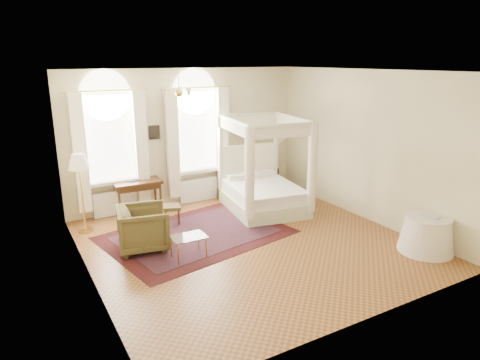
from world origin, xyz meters
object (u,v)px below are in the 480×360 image
object	(u,v)px
stool	(172,208)
floor_lamp	(79,166)
side_table	(427,234)
writing_desk	(137,186)
nightstand	(267,180)
coffee_table	(189,239)
armchair	(143,228)
canopy_bed	(264,190)

from	to	relation	value
stool	floor_lamp	distance (m)	2.11
stool	side_table	size ratio (longest dim) A/B	0.46
writing_desk	side_table	xyz separation A→B (m)	(4.11, -4.64, -0.35)
nightstand	writing_desk	distance (m)	3.60
nightstand	stool	xyz separation A→B (m)	(-3.12, -0.95, 0.03)
stool	side_table	world-z (taller)	side_table
nightstand	coffee_table	bearing A→B (deg)	-142.05
coffee_table	side_table	xyz separation A→B (m)	(4.00, -1.93, -0.04)
writing_desk	coffee_table	world-z (taller)	writing_desk
writing_desk	armchair	world-z (taller)	armchair
canopy_bed	armchair	bearing A→B (deg)	-167.24
nightstand	side_table	size ratio (longest dim) A/B	0.64
nightstand	armchair	size ratio (longest dim) A/B	0.71
canopy_bed	nightstand	world-z (taller)	canopy_bed
canopy_bed	nightstand	size ratio (longest dim) A/B	3.48
side_table	armchair	bearing A→B (deg)	149.21
canopy_bed	coffee_table	size ratio (longest dim) A/B	3.60
canopy_bed	floor_lamp	world-z (taller)	canopy_bed
coffee_table	side_table	world-z (taller)	side_table
canopy_bed	writing_desk	xyz separation A→B (m)	(-2.70, 1.19, 0.18)
floor_lamp	canopy_bed	bearing A→B (deg)	-10.25
armchair	side_table	world-z (taller)	armchair
coffee_table	floor_lamp	size ratio (longest dim) A/B	0.38
canopy_bed	floor_lamp	xyz separation A→B (m)	(-3.99, 0.72, 0.92)
nightstand	floor_lamp	distance (m)	5.01
nightstand	coffee_table	world-z (taller)	nightstand
stool	coffee_table	size ratio (longest dim) A/B	0.75
armchair	floor_lamp	world-z (taller)	floor_lamp
armchair	coffee_table	bearing A→B (deg)	-132.49
nightstand	floor_lamp	world-z (taller)	floor_lamp
writing_desk	side_table	distance (m)	6.21
coffee_table	stool	bearing A→B (deg)	78.56
nightstand	armchair	xyz separation A→B (m)	(-4.06, -1.91, 0.09)
nightstand	side_table	bearing A→B (deg)	-83.48
canopy_bed	floor_lamp	bearing A→B (deg)	169.75
armchair	floor_lamp	bearing A→B (deg)	40.67
floor_lamp	nightstand	bearing A→B (deg)	5.48
floor_lamp	side_table	xyz separation A→B (m)	(5.40, -4.17, -1.09)
canopy_bed	armchair	distance (m)	3.26
canopy_bed	nightstand	distance (m)	1.49
coffee_table	armchair	bearing A→B (deg)	126.28
stool	armchair	distance (m)	1.34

